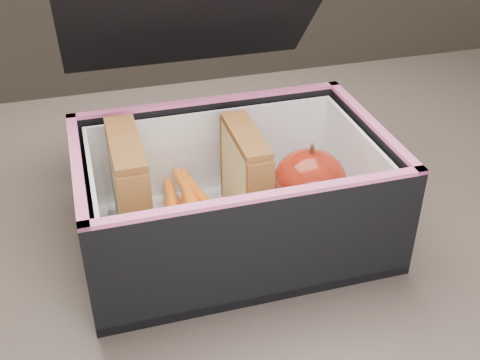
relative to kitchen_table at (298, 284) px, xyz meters
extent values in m
cube|color=brown|center=(0.00, 0.00, 0.08)|extent=(1.20, 0.80, 0.03)
cube|color=#382D26|center=(0.55, 0.35, -0.30)|extent=(0.05, 0.05, 0.72)
cube|color=black|center=(-0.08, 0.16, 0.27)|extent=(0.29, 0.13, 0.15)
cube|color=#DAC589|center=(-0.19, 0.00, 0.16)|extent=(0.01, 0.10, 0.10)
cube|color=#B35055|center=(-0.18, 0.00, 0.16)|extent=(0.01, 0.10, 0.10)
cube|color=#DAC589|center=(-0.17, 0.00, 0.16)|extent=(0.01, 0.10, 0.10)
cube|color=brown|center=(-0.18, 0.00, 0.21)|extent=(0.03, 0.10, 0.01)
cube|color=#DAC589|center=(-0.07, 0.00, 0.15)|extent=(0.01, 0.09, 0.10)
cube|color=#B35055|center=(-0.06, 0.00, 0.15)|extent=(0.01, 0.09, 0.09)
cube|color=#DAC589|center=(-0.06, 0.00, 0.15)|extent=(0.01, 0.09, 0.10)
cube|color=brown|center=(-0.06, 0.00, 0.21)|extent=(0.03, 0.09, 0.01)
cylinder|color=#F85313|center=(-0.13, 0.03, 0.11)|extent=(0.02, 0.08, 0.01)
cylinder|color=#F85313|center=(-0.12, -0.02, 0.12)|extent=(0.02, 0.08, 0.01)
cylinder|color=#F85313|center=(-0.11, 0.01, 0.14)|extent=(0.03, 0.08, 0.01)
cylinder|color=#F85313|center=(-0.12, -0.01, 0.11)|extent=(0.02, 0.08, 0.01)
cylinder|color=#F85313|center=(-0.12, 0.00, 0.12)|extent=(0.02, 0.08, 0.01)
cylinder|color=#F85313|center=(-0.12, 0.03, 0.14)|extent=(0.02, 0.08, 0.01)
cylinder|color=#F85313|center=(-0.13, 0.01, 0.11)|extent=(0.02, 0.08, 0.01)
cylinder|color=#F85313|center=(-0.14, 0.03, 0.12)|extent=(0.02, 0.08, 0.01)
cylinder|color=#F85313|center=(-0.12, 0.02, 0.14)|extent=(0.02, 0.08, 0.01)
cylinder|color=#F85313|center=(-0.11, -0.03, 0.11)|extent=(0.02, 0.08, 0.01)
cube|color=white|center=(0.01, -0.01, 0.11)|extent=(0.08, 0.09, 0.01)
ellipsoid|color=maroon|center=(0.00, -0.01, 0.15)|extent=(0.09, 0.09, 0.07)
cylinder|color=#473019|center=(0.00, -0.01, 0.18)|extent=(0.01, 0.01, 0.01)
camera|label=1|loc=(-0.21, -0.48, 0.48)|focal=45.00mm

